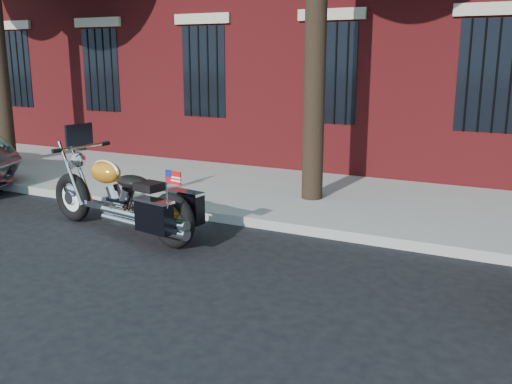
% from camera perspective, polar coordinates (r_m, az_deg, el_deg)
% --- Properties ---
extents(ground, '(120.00, 120.00, 0.00)m').
position_cam_1_polar(ground, '(7.71, -5.91, -5.93)').
color(ground, black).
rests_on(ground, ground).
extents(curb, '(40.00, 0.16, 0.15)m').
position_cam_1_polar(curb, '(8.82, -1.07, -2.85)').
color(curb, gray).
rests_on(curb, ground).
extents(sidewalk, '(40.00, 3.60, 0.15)m').
position_cam_1_polar(sidewalk, '(10.46, 3.76, -0.27)').
color(sidewalk, gray).
rests_on(sidewalk, ground).
extents(motorcycle, '(3.00, 1.20, 1.56)m').
position_cam_1_polar(motorcycle, '(8.39, -12.95, -0.85)').
color(motorcycle, black).
rests_on(motorcycle, ground).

